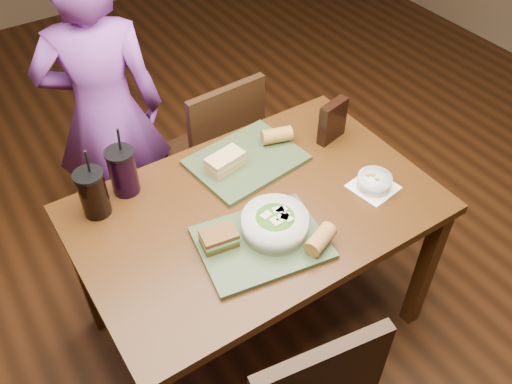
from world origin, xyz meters
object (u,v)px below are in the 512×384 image
Objects in this scene: soup_bowl at (374,182)px; cup_cola at (93,193)px; chair_far at (219,149)px; dining_table at (256,223)px; baguette_far at (277,135)px; tray_near at (262,243)px; tray_far at (246,160)px; sandwich_far at (225,161)px; sandwich_near at (219,238)px; baguette_near at (320,239)px; chip_bag at (332,121)px; diner at (105,114)px; cup_berry at (123,171)px; salad_bowl at (275,223)px.

soup_bowl is 0.63× the size of cup_cola.
dining_table is at bearing -107.42° from chair_far.
baguette_far reaches higher than soup_bowl.
tray_near is 3.43× the size of baguette_far.
tray_far is 0.10m from sandwich_far.
chair_far reaches higher than sandwich_near.
baguette_near is (0.07, -0.29, 0.14)m from dining_table.
tray_far is 3.43× the size of baguette_far.
chair_far is 5.03× the size of chip_bag.
baguette_near is (0.31, -1.15, 0.07)m from diner.
cup_cola is at bearing 149.78° from dining_table.
baguette_far is at bearing 147.36° from diner.
cup_cola is (-0.69, -0.34, 0.35)m from chair_far.
cup_berry is (-0.27, 0.50, 0.09)m from tray_near.
diner reaches higher than dining_table.
cup_berry is at bearing 137.07° from dining_table.
chair_far is 3.08× the size of cup_berry.
chip_bag is (0.21, -0.09, 0.04)m from baguette_far.
baguette_near is at bearing -55.50° from cup_berry.
diner is 11.96× the size of baguette_far.
dining_table is 10.87× the size of baguette_near.
cup_berry reaches higher than sandwich_far.
chair_far is at bearing 64.63° from sandwich_far.
sandwich_near is (-0.41, -0.72, 0.30)m from chair_far.
salad_bowl is 1.29× the size of chip_bag.
diner is 12.24× the size of baguette_near.
chip_bag is (0.84, -0.17, -0.01)m from cup_berry.
chair_far is 0.86m from salad_bowl.
sandwich_far is at bearing -174.69° from baguette_far.
salad_bowl is 1.77× the size of sandwich_near.
salad_bowl is 0.49m from baguette_far.
tray_far is 0.17m from baguette_far.
baguette_near is (0.06, -0.51, 0.00)m from sandwich_far.
sandwich_near is 0.45× the size of cup_berry.
baguette_far is at bearing -2.86° from cup_cola.
chair_far is 7.47× the size of baguette_near.
sandwich_far is at bearing 88.31° from dining_table.
baguette_near is 0.57m from baguette_far.
sandwich_near is (-0.19, 0.05, -0.01)m from salad_bowl.
sandwich_far is (-0.09, 0.00, 0.04)m from tray_far.
salad_bowl reaches higher than dining_table.
sandwich_near is 0.45× the size of cup_cola.
chair_far is 0.61× the size of diner.
cup_berry is at bearing 95.20° from diner.
diner is 11.31× the size of sandwich_near.
chair_far is 3.89× the size of salad_bowl.
tray_near is at bearing -179.53° from soup_bowl.
cup_cola reaches higher than dining_table.
tray_near is 1.47× the size of cup_cola.
diner is 1.04m from salad_bowl.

